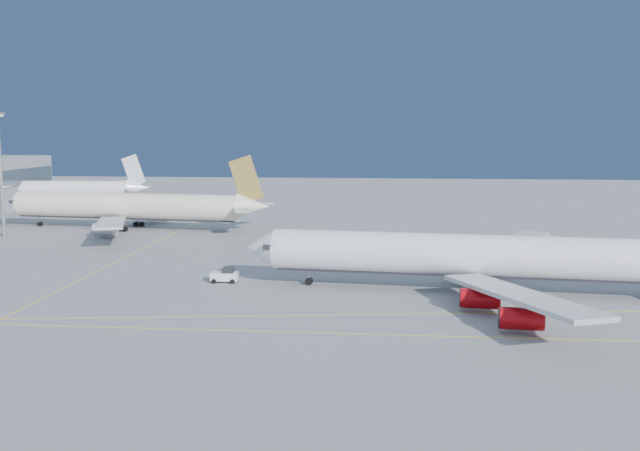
{
  "coord_description": "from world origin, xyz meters",
  "views": [
    {
      "loc": [
        9.25,
        -96.53,
        24.44
      ],
      "look_at": [
        -2.52,
        29.58,
        7.0
      ],
      "focal_mm": 40.0,
      "sensor_mm": 36.0,
      "label": 1
    }
  ],
  "objects_px": {
    "airliner_etihad": "(131,206)",
    "pushback_tug": "(225,275)",
    "light_mast": "(0,164)",
    "airliner_third": "(56,190)",
    "airliner_virgin": "(482,257)"
  },
  "relations": [
    {
      "from": "airliner_etihad",
      "to": "pushback_tug",
      "type": "height_order",
      "value": "airliner_etihad"
    },
    {
      "from": "airliner_etihad",
      "to": "light_mast",
      "type": "distance_m",
      "value": 30.43
    },
    {
      "from": "airliner_etihad",
      "to": "pushback_tug",
      "type": "relative_size",
      "value": 16.19
    },
    {
      "from": "pushback_tug",
      "to": "light_mast",
      "type": "bearing_deg",
      "value": 143.55
    },
    {
      "from": "airliner_third",
      "to": "pushback_tug",
      "type": "height_order",
      "value": "airliner_third"
    },
    {
      "from": "airliner_virgin",
      "to": "light_mast",
      "type": "height_order",
      "value": "light_mast"
    },
    {
      "from": "airliner_virgin",
      "to": "airliner_third",
      "type": "bearing_deg",
      "value": 142.71
    },
    {
      "from": "pushback_tug",
      "to": "airliner_virgin",
      "type": "bearing_deg",
      "value": -6.45
    },
    {
      "from": "light_mast",
      "to": "airliner_etihad",
      "type": "bearing_deg",
      "value": 31.17
    },
    {
      "from": "airliner_virgin",
      "to": "airliner_third",
      "type": "height_order",
      "value": "airliner_virgin"
    },
    {
      "from": "pushback_tug",
      "to": "light_mast",
      "type": "height_order",
      "value": "light_mast"
    },
    {
      "from": "airliner_virgin",
      "to": "airliner_etihad",
      "type": "height_order",
      "value": "airliner_etihad"
    },
    {
      "from": "airliner_virgin",
      "to": "pushback_tug",
      "type": "distance_m",
      "value": 40.1
    },
    {
      "from": "pushback_tug",
      "to": "airliner_third",
      "type": "bearing_deg",
      "value": 124.8
    },
    {
      "from": "airliner_etihad",
      "to": "pushback_tug",
      "type": "distance_m",
      "value": 67.35
    }
  ]
}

